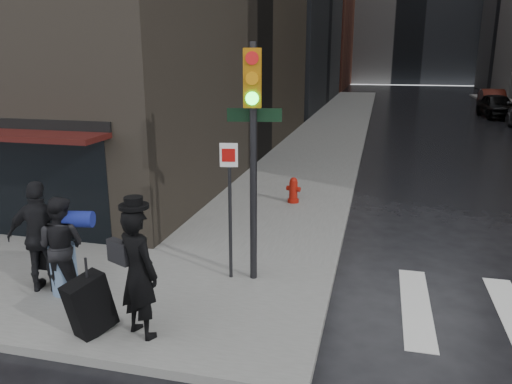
# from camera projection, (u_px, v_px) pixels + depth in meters

# --- Properties ---
(ground) EXTENTS (140.00, 140.00, 0.00)m
(ground) POSITION_uv_depth(u_px,v_px,m) (210.00, 309.00, 8.70)
(ground) COLOR black
(ground) RESTS_ON ground
(sidewalk_left) EXTENTS (4.00, 50.00, 0.15)m
(sidewalk_left) POSITION_uv_depth(u_px,v_px,m) (340.00, 119.00, 33.94)
(sidewalk_left) COLOR slate
(sidewalk_left) RESTS_ON ground
(man_overcoat) EXTENTS (1.50, 0.98, 2.23)m
(man_overcoat) POSITION_uv_depth(u_px,v_px,m) (128.00, 277.00, 7.41)
(man_overcoat) COLOR black
(man_overcoat) RESTS_ON ground
(man_jeans) EXTENTS (1.28, 0.69, 1.80)m
(man_jeans) POSITION_uv_depth(u_px,v_px,m) (61.00, 245.00, 8.76)
(man_jeans) COLOR black
(man_jeans) RESTS_ON ground
(man_greycoat) EXTENTS (1.28, 0.79, 2.03)m
(man_greycoat) POSITION_uv_depth(u_px,v_px,m) (42.00, 237.00, 8.85)
(man_greycoat) COLOR black
(man_greycoat) RESTS_ON ground
(traffic_light) EXTENTS (1.07, 0.58, 4.36)m
(traffic_light) POSITION_uv_depth(u_px,v_px,m) (251.00, 133.00, 8.76)
(traffic_light) COLOR black
(traffic_light) RESTS_ON ground
(fire_hydrant) EXTENTS (0.43, 0.32, 0.74)m
(fire_hydrant) POSITION_uv_depth(u_px,v_px,m) (293.00, 191.00, 14.41)
(fire_hydrant) COLOR #991409
(fire_hydrant) RESTS_ON ground
(parked_car_4) EXTENTS (2.25, 4.96, 1.65)m
(parked_car_4) POSITION_uv_depth(u_px,v_px,m) (497.00, 106.00, 35.14)
(parked_car_4) COLOR black
(parked_car_4) RESTS_ON ground
(parked_car_5) EXTENTS (1.83, 4.95, 1.62)m
(parked_car_5) POSITION_uv_depth(u_px,v_px,m) (492.00, 99.00, 40.50)
(parked_car_5) COLOR #45150D
(parked_car_5) RESTS_ON ground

